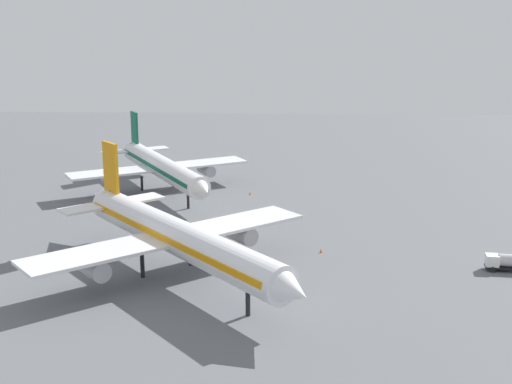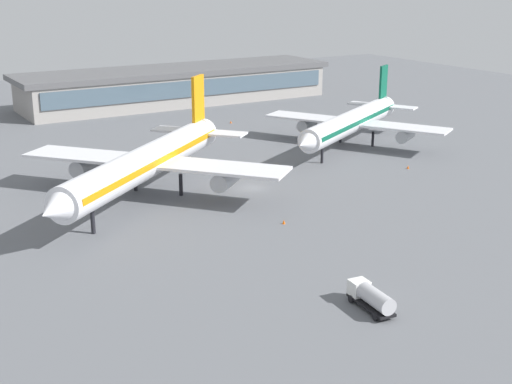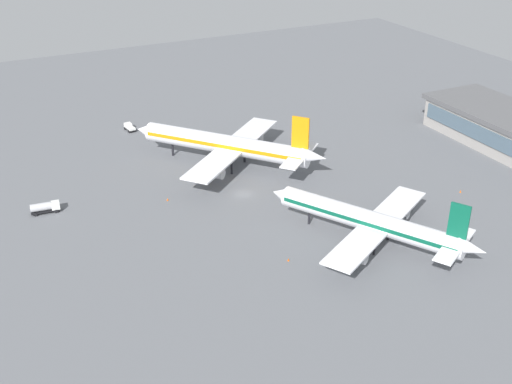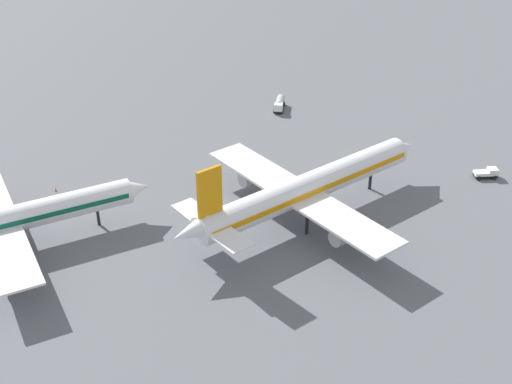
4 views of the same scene
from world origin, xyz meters
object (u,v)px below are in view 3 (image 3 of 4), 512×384
object	(u,v)px
safety_cone_near_gate	(460,191)
safety_cone_mid_apron	(168,199)
pushback_tractor	(129,127)
safety_cone_far_side	(288,260)
fuel_truck	(45,207)
airplane_taxiing	(371,221)
airplane_at_gate	(227,145)

from	to	relation	value
safety_cone_near_gate	safety_cone_mid_apron	xyz separation A→B (m)	(27.18, 63.63, 0.00)
pushback_tractor	safety_cone_far_side	bearing A→B (deg)	179.21
pushback_tractor	fuel_truck	distance (m)	50.56
pushback_tractor	safety_cone_mid_apron	distance (m)	46.75
airplane_taxiing	safety_cone_near_gate	distance (m)	34.36
safety_cone_far_side	pushback_tractor	bearing A→B (deg)	5.66
fuel_truck	safety_cone_near_gate	size ratio (longest dim) A/B	10.77
airplane_taxiing	pushback_tractor	xyz separation A→B (m)	(82.78, 26.11, -4.21)
airplane_at_gate	safety_cone_far_side	bearing A→B (deg)	130.48
fuel_truck	safety_cone_mid_apron	world-z (taller)	fuel_truck
airplane_at_gate	safety_cone_far_side	xyz separation A→B (m)	(-45.84, 7.58, -5.60)
safety_cone_mid_apron	airplane_taxiing	bearing A→B (deg)	-139.61
safety_cone_mid_apron	safety_cone_far_side	world-z (taller)	same
safety_cone_near_gate	fuel_truck	bearing A→B (deg)	69.40
airplane_taxiing	safety_cone_far_side	world-z (taller)	airplane_taxiing
pushback_tractor	fuel_truck	bearing A→B (deg)	135.60
safety_cone_mid_apron	pushback_tractor	bearing A→B (deg)	-5.84
airplane_at_gate	safety_cone_near_gate	size ratio (longest dim) A/B	73.30
pushback_tractor	safety_cone_far_side	world-z (taller)	pushback_tractor
airplane_taxiing	fuel_truck	size ratio (longest dim) A/B	6.56
safety_cone_far_side	safety_cone_near_gate	bearing A→B (deg)	-81.69
fuel_truck	safety_cone_mid_apron	bearing A→B (deg)	-8.15
airplane_at_gate	airplane_taxiing	bearing A→B (deg)	152.33
airplane_taxiing	safety_cone_far_side	distance (m)	18.80
pushback_tractor	safety_cone_near_gate	xyz separation A→B (m)	(-73.68, -58.88, -0.67)
airplane_taxiing	safety_cone_mid_apron	world-z (taller)	airplane_taxiing
safety_cone_mid_apron	safety_cone_far_side	size ratio (longest dim) A/B	1.00
fuel_truck	safety_cone_far_side	size ratio (longest dim) A/B	10.77
airplane_at_gate	safety_cone_far_side	size ratio (longest dim) A/B	73.30
safety_cone_mid_apron	airplane_at_gate	bearing A→B (deg)	-61.12
fuel_truck	safety_cone_far_side	distance (m)	56.87
pushback_tractor	safety_cone_mid_apron	world-z (taller)	pushback_tractor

